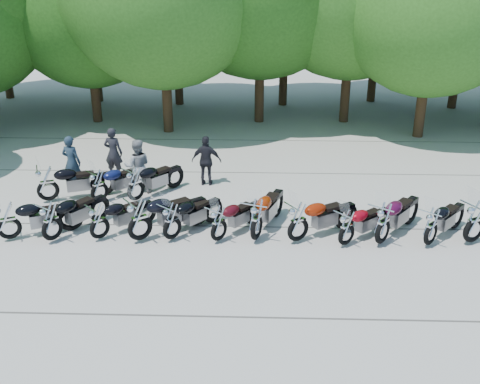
{
  "coord_description": "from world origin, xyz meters",
  "views": [
    {
      "loc": [
        0.49,
        -13.28,
        7.26
      ],
      "look_at": [
        0.0,
        1.5,
        1.1
      ],
      "focal_mm": 42.0,
      "sensor_mm": 36.0,
      "label": 1
    }
  ],
  "objects_px": {
    "motorcycle_10": "(432,226)",
    "motorcycle_12": "(47,183)",
    "rider_0": "(72,162)",
    "motorcycle_6": "(257,218)",
    "rider_2": "(207,161)",
    "motorcycle_14": "(135,183)",
    "rider_3": "(113,153)",
    "motorcycle_1": "(51,220)",
    "rider_1": "(137,166)",
    "motorcycle_11": "(475,221)",
    "motorcycle_5": "(219,222)",
    "motorcycle_2": "(99,221)",
    "motorcycle_9": "(383,222)",
    "motorcycle_4": "(172,220)",
    "motorcycle_8": "(347,227)",
    "motorcycle_7": "(298,221)",
    "motorcycle_13": "(99,185)",
    "motorcycle_0": "(8,220)",
    "motorcycle_3": "(139,218)"
  },
  "relations": [
    {
      "from": "motorcycle_6",
      "to": "motorcycle_7",
      "type": "relative_size",
      "value": 1.03
    },
    {
      "from": "motorcycle_14",
      "to": "rider_2",
      "type": "xyz_separation_m",
      "value": [
        2.14,
        1.58,
        0.22
      ]
    },
    {
      "from": "motorcycle_2",
      "to": "motorcycle_7",
      "type": "height_order",
      "value": "motorcycle_7"
    },
    {
      "from": "motorcycle_5",
      "to": "rider_1",
      "type": "relative_size",
      "value": 1.15
    },
    {
      "from": "motorcycle_11",
      "to": "motorcycle_0",
      "type": "bearing_deg",
      "value": 63.22
    },
    {
      "from": "motorcycle_2",
      "to": "motorcycle_9",
      "type": "xyz_separation_m",
      "value": [
        7.76,
        -0.05,
        0.1
      ]
    },
    {
      "from": "motorcycle_10",
      "to": "motorcycle_12",
      "type": "relative_size",
      "value": 0.92
    },
    {
      "from": "motorcycle_3",
      "to": "motorcycle_10",
      "type": "relative_size",
      "value": 1.15
    },
    {
      "from": "motorcycle_10",
      "to": "motorcycle_12",
      "type": "distance_m",
      "value": 11.69
    },
    {
      "from": "motorcycle_8",
      "to": "motorcycle_14",
      "type": "bearing_deg",
      "value": 25.24
    },
    {
      "from": "motorcycle_14",
      "to": "rider_0",
      "type": "relative_size",
      "value": 1.25
    },
    {
      "from": "motorcycle_1",
      "to": "motorcycle_5",
      "type": "relative_size",
      "value": 1.1
    },
    {
      "from": "motorcycle_1",
      "to": "rider_1",
      "type": "height_order",
      "value": "rider_1"
    },
    {
      "from": "motorcycle_2",
      "to": "motorcycle_3",
      "type": "bearing_deg",
      "value": -138.61
    },
    {
      "from": "motorcycle_9",
      "to": "motorcycle_12",
      "type": "distance_m",
      "value": 10.43
    },
    {
      "from": "rider_3",
      "to": "motorcycle_12",
      "type": "bearing_deg",
      "value": 66.18
    },
    {
      "from": "rider_0",
      "to": "rider_3",
      "type": "distance_m",
      "value": 1.56
    },
    {
      "from": "motorcycle_11",
      "to": "rider_0",
      "type": "relative_size",
      "value": 1.38
    },
    {
      "from": "rider_1",
      "to": "motorcycle_9",
      "type": "bearing_deg",
      "value": 145.48
    },
    {
      "from": "rider_3",
      "to": "motorcycle_6",
      "type": "bearing_deg",
      "value": 146.79
    },
    {
      "from": "motorcycle_3",
      "to": "motorcycle_13",
      "type": "relative_size",
      "value": 1.16
    },
    {
      "from": "motorcycle_3",
      "to": "motorcycle_1",
      "type": "bearing_deg",
      "value": 53.94
    },
    {
      "from": "motorcycle_11",
      "to": "rider_0",
      "type": "xyz_separation_m",
      "value": [
        -12.19,
        3.76,
        0.2
      ]
    },
    {
      "from": "motorcycle_0",
      "to": "rider_3",
      "type": "distance_m",
      "value": 5.31
    },
    {
      "from": "motorcycle_1",
      "to": "rider_1",
      "type": "xyz_separation_m",
      "value": [
        1.65,
        3.67,
        0.26
      ]
    },
    {
      "from": "motorcycle_6",
      "to": "motorcycle_10",
      "type": "bearing_deg",
      "value": -161.8
    },
    {
      "from": "motorcycle_9",
      "to": "rider_3",
      "type": "xyz_separation_m",
      "value": [
        -8.52,
        4.93,
        0.22
      ]
    },
    {
      "from": "motorcycle_14",
      "to": "rider_2",
      "type": "height_order",
      "value": "rider_2"
    },
    {
      "from": "motorcycle_8",
      "to": "motorcycle_2",
      "type": "bearing_deg",
      "value": 48.07
    },
    {
      "from": "motorcycle_6",
      "to": "rider_2",
      "type": "relative_size",
      "value": 1.41
    },
    {
      "from": "motorcycle_11",
      "to": "rider_1",
      "type": "relative_size",
      "value": 1.38
    },
    {
      "from": "rider_3",
      "to": "rider_2",
      "type": "bearing_deg",
      "value": 179.51
    },
    {
      "from": "motorcycle_11",
      "to": "rider_3",
      "type": "relative_size",
      "value": 1.38
    },
    {
      "from": "motorcycle_5",
      "to": "rider_1",
      "type": "bearing_deg",
      "value": -10.87
    },
    {
      "from": "motorcycle_13",
      "to": "motorcycle_14",
      "type": "distance_m",
      "value": 1.15
    },
    {
      "from": "motorcycle_10",
      "to": "motorcycle_9",
      "type": "bearing_deg",
      "value": 40.9
    },
    {
      "from": "motorcycle_4",
      "to": "motorcycle_8",
      "type": "distance_m",
      "value": 4.77
    },
    {
      "from": "motorcycle_1",
      "to": "motorcycle_9",
      "type": "xyz_separation_m",
      "value": [
        9.04,
        0.1,
        0.04
      ]
    },
    {
      "from": "motorcycle_5",
      "to": "rider_0",
      "type": "bearing_deg",
      "value": 3.04
    },
    {
      "from": "motorcycle_12",
      "to": "motorcycle_13",
      "type": "xyz_separation_m",
      "value": [
        1.65,
        0.02,
        -0.06
      ]
    },
    {
      "from": "motorcycle_2",
      "to": "rider_0",
      "type": "distance_m",
      "value": 4.32
    },
    {
      "from": "motorcycle_4",
      "to": "motorcycle_5",
      "type": "height_order",
      "value": "motorcycle_4"
    },
    {
      "from": "motorcycle_4",
      "to": "motorcycle_13",
      "type": "bearing_deg",
      "value": -3.06
    },
    {
      "from": "motorcycle_11",
      "to": "motorcycle_7",
      "type": "bearing_deg",
      "value": 63.19
    },
    {
      "from": "motorcycle_13",
      "to": "rider_3",
      "type": "distance_m",
      "value": 2.34
    },
    {
      "from": "motorcycle_8",
      "to": "motorcycle_11",
      "type": "bearing_deg",
      "value": -126.6
    },
    {
      "from": "motorcycle_10",
      "to": "rider_0",
      "type": "relative_size",
      "value": 1.21
    },
    {
      "from": "motorcycle_5",
      "to": "motorcycle_9",
      "type": "bearing_deg",
      "value": -141.02
    },
    {
      "from": "motorcycle_2",
      "to": "rider_1",
      "type": "height_order",
      "value": "rider_1"
    },
    {
      "from": "motorcycle_14",
      "to": "rider_1",
      "type": "relative_size",
      "value": 1.25
    }
  ]
}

